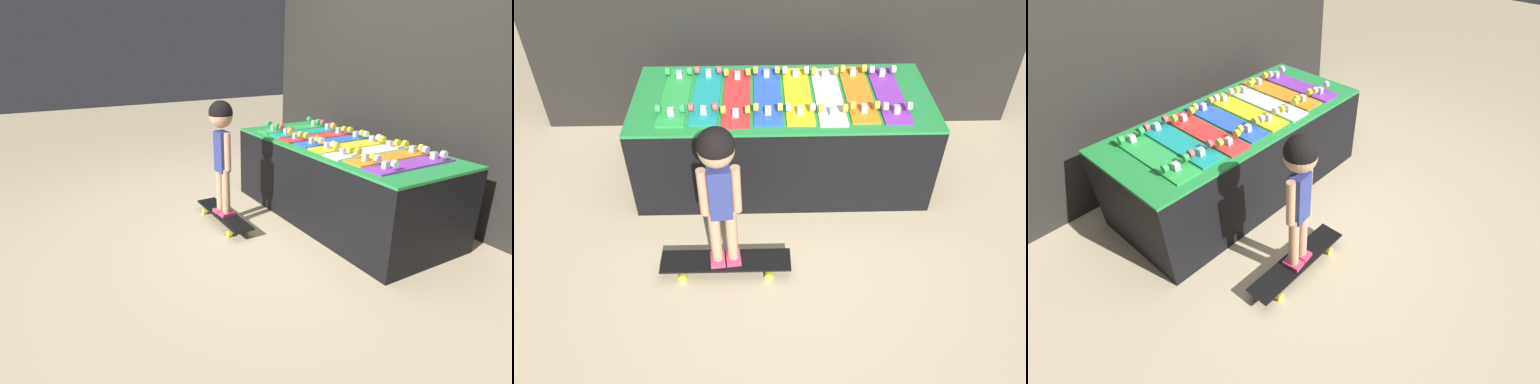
{
  "view_description": "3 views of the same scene",
  "coord_description": "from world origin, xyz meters",
  "views": [
    {
      "loc": [
        2.53,
        -1.66,
        1.48
      ],
      "look_at": [
        -0.19,
        -0.13,
        0.31
      ],
      "focal_mm": 28.0,
      "sensor_mm": 36.0,
      "label": 1
    },
    {
      "loc": [
        -0.16,
        -2.36,
        2.44
      ],
      "look_at": [
        -0.1,
        -0.07,
        0.4
      ],
      "focal_mm": 35.0,
      "sensor_mm": 36.0,
      "label": 2
    },
    {
      "loc": [
        -1.78,
        -1.46,
        2.14
      ],
      "look_at": [
        -0.17,
        -0.04,
        0.39
      ],
      "focal_mm": 28.0,
      "sensor_mm": 36.0,
      "label": 3
    }
  ],
  "objects": [
    {
      "name": "skateboard_purple_on_rack",
      "position": [
        0.72,
        0.6,
        0.69
      ],
      "size": [
        0.18,
        0.74,
        0.09
      ],
      "color": "purple",
      "rests_on": "display_rack"
    },
    {
      "name": "skateboard_green_on_rack",
      "position": [
        -0.72,
        0.61,
        0.69
      ],
      "size": [
        0.18,
        0.74,
        0.09
      ],
      "color": "green",
      "rests_on": "display_rack"
    },
    {
      "name": "skateboard_orange_on_rack",
      "position": [
        0.52,
        0.62,
        0.69
      ],
      "size": [
        0.18,
        0.74,
        0.09
      ],
      "color": "orange",
      "rests_on": "display_rack"
    },
    {
      "name": "skateboard_red_on_rack",
      "position": [
        -0.31,
        0.58,
        0.69
      ],
      "size": [
        0.18,
        0.74,
        0.09
      ],
      "color": "red",
      "rests_on": "display_rack"
    },
    {
      "name": "skateboard_blue_on_rack",
      "position": [
        -0.1,
        0.61,
        0.69
      ],
      "size": [
        0.18,
        0.74,
        0.09
      ],
      "color": "blue",
      "rests_on": "display_rack"
    },
    {
      "name": "child",
      "position": [
        -0.38,
        -0.34,
        0.77
      ],
      "size": [
        0.23,
        0.2,
        0.97
      ],
      "rotation": [
        0.0,
        0.0,
        0.11
      ],
      "color": "#E03D6B",
      "rests_on": "skateboard_on_floor"
    },
    {
      "name": "skateboard_teal_on_rack",
      "position": [
        -0.52,
        0.62,
        0.69
      ],
      "size": [
        0.18,
        0.74,
        0.09
      ],
      "color": "teal",
      "rests_on": "display_rack"
    },
    {
      "name": "display_rack",
      "position": [
        0.0,
        0.6,
        0.34
      ],
      "size": [
        2.03,
        0.89,
        0.67
      ],
      "color": "black",
      "rests_on": "ground_plane"
    },
    {
      "name": "ground_plane",
      "position": [
        0.0,
        0.0,
        0.0
      ],
      "size": [
        16.0,
        16.0,
        0.0
      ],
      "primitive_type": "plane",
      "color": "beige"
    },
    {
      "name": "skateboard_on_floor",
      "position": [
        -0.38,
        -0.34,
        0.07
      ],
      "size": [
        0.8,
        0.18,
        0.09
      ],
      "color": "black",
      "rests_on": "ground_plane"
    },
    {
      "name": "back_wall",
      "position": [
        0.0,
        1.33,
        1.24
      ],
      "size": [
        3.92,
        0.1,
        2.48
      ],
      "color": "black",
      "rests_on": "ground_plane"
    },
    {
      "name": "skateboard_yellow_on_rack",
      "position": [
        0.1,
        0.6,
        0.69
      ],
      "size": [
        0.18,
        0.74,
        0.09
      ],
      "color": "yellow",
      "rests_on": "display_rack"
    },
    {
      "name": "skateboard_white_on_rack",
      "position": [
        0.31,
        0.59,
        0.69
      ],
      "size": [
        0.18,
        0.74,
        0.09
      ],
      "color": "white",
      "rests_on": "display_rack"
    }
  ]
}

